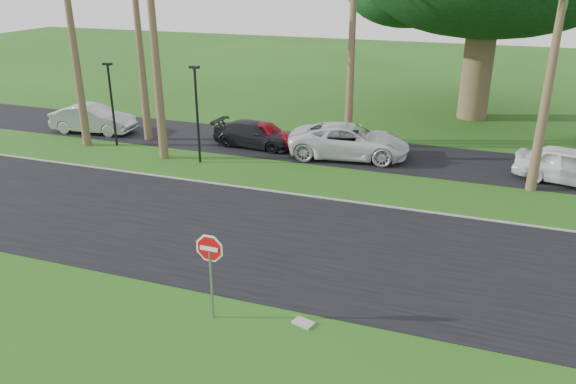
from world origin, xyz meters
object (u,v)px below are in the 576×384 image
at_px(car_silver, 93,119).
at_px(car_minivan, 349,141).
at_px(car_dark, 254,135).
at_px(car_red, 263,134).
at_px(stop_sign_near, 210,259).
at_px(car_pickup, 571,167).

relative_size(car_silver, car_minivan, 0.81).
distance_m(car_dark, car_minivan, 5.13).
xyz_separation_m(car_silver, car_red, (10.12, 0.80, -0.11)).
bearing_deg(car_silver, car_minivan, -94.06).
bearing_deg(stop_sign_near, car_minivan, 89.52).
xyz_separation_m(stop_sign_near, car_silver, (-14.69, 14.17, -0.99)).
distance_m(stop_sign_near, car_silver, 20.43).
height_order(car_silver, car_pickup, car_pickup).
xyz_separation_m(stop_sign_near, car_pickup, (10.09, 14.33, -0.99)).
height_order(car_red, car_dark, car_red).
bearing_deg(stop_sign_near, car_silver, 136.03).
bearing_deg(car_pickup, car_minivan, 101.70).
bearing_deg(car_silver, car_red, -91.48).
relative_size(stop_sign_near, car_red, 0.66).
xyz_separation_m(car_dark, car_minivan, (5.12, -0.09, 0.17)).
distance_m(car_silver, car_minivan, 14.82).
height_order(car_silver, car_minivan, car_minivan).
distance_m(stop_sign_near, car_minivan, 14.71).
relative_size(stop_sign_near, car_dark, 0.59).
bearing_deg(car_dark, stop_sign_near, -157.00).
distance_m(car_minivan, car_pickup, 9.97).
bearing_deg(car_minivan, car_pickup, -99.97).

